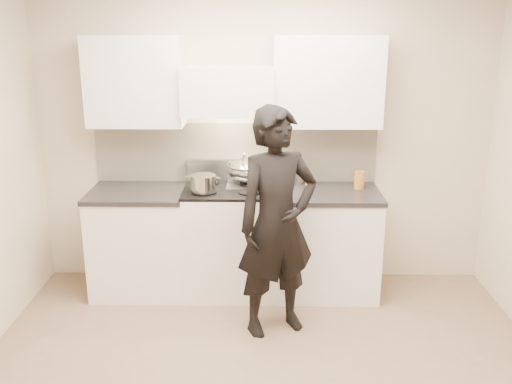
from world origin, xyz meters
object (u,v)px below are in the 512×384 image
stove (229,239)px  person (277,223)px  utensil_crock (298,174)px  counter_right (324,241)px  wok (250,170)px

stove → person: bearing=-59.2°
stove → person: person is taller
utensil_crock → stove: bearing=-158.6°
counter_right → utensil_crock: size_ratio=3.37×
stove → wok: bearing=38.9°
stove → utensil_crock: utensil_crock is taller
stove → utensil_crock: 0.84m
counter_right → wok: 0.90m
wok → person: bearing=-74.8°
counter_right → person: (-0.43, -0.67, 0.41)m
counter_right → wok: bearing=167.5°
person → utensil_crock: bearing=52.6°
utensil_crock → wok: bearing=-167.8°
counter_right → utensil_crock: 0.63m
counter_right → utensil_crock: (-0.23, 0.24, 0.54)m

